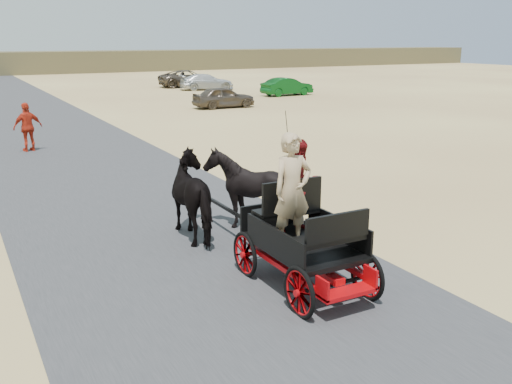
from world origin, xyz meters
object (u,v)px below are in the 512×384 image
car_c (207,82)px  car_d (189,79)px  horse_right (247,190)px  car_a (224,97)px  carriage (303,265)px  car_b (287,87)px  pedestrian (28,127)px  horse_left (198,196)px

car_c → car_d: size_ratio=0.86×
horse_right → car_a: size_ratio=0.48×
horse_right → car_a: horse_right is taller
carriage → car_b: car_b is taller
pedestrian → car_c: pedestrian is taller
horse_right → car_c: horse_right is taller
car_b → pedestrian: bearing=120.8°
pedestrian → car_b: pedestrian is taller
carriage → car_a: size_ratio=0.67×
carriage → car_d: 39.35m
car_d → pedestrian: bearing=150.5°
car_a → car_b: (6.99, 4.45, 0.00)m
car_a → horse_right: bearing=157.3°
horse_left → car_a: size_ratio=0.56×
horse_right → pedestrian: pedestrian is taller
car_a → car_c: 11.91m
horse_left → car_b: (16.88, 24.18, -0.24)m
car_a → car_d: (3.66, 14.41, 0.07)m
car_c → car_d: (-0.22, 3.15, 0.07)m
horse_left → horse_right: bearing=-180.0°
pedestrian → car_c: 25.14m
horse_left → car_b: size_ratio=0.54×
car_a → car_d: size_ratio=0.74×
pedestrian → car_a: pedestrian is taller
horse_right → pedestrian: 11.58m
pedestrian → car_b: size_ratio=0.46×
carriage → car_c: car_c is taller
car_a → car_d: car_d is taller
pedestrian → car_b: (18.65, 12.96, -0.25)m
carriage → pedestrian: bearing=99.3°
carriage → pedestrian: (-2.32, 14.21, 0.50)m
pedestrian → car_d: bearing=-137.1°
car_b → car_d: 10.51m
horse_left → car_d: horse_left is taller
horse_right → car_a: 21.60m
horse_left → car_c: bearing=-113.9°
carriage → car_c: (13.21, 33.99, 0.24)m
car_d → car_a: bearing=170.0°
horse_left → car_d: 36.73m
horse_left → car_d: (13.55, 34.14, -0.17)m
carriage → car_c: size_ratio=0.58×
horse_right → car_c: 33.48m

